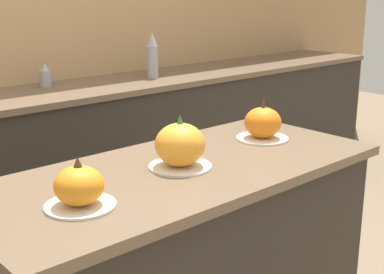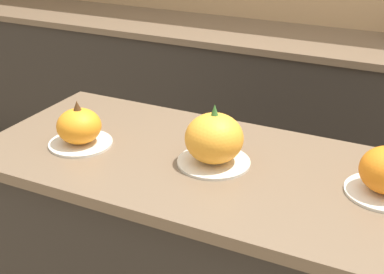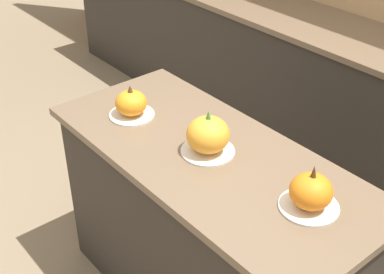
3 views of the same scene
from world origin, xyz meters
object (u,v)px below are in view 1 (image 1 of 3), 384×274
Objects in this scene: bottle_short at (45,76)px; bottle_tall at (152,56)px; pumpkin_cake_left at (79,188)px; pumpkin_cake_center at (180,146)px; pumpkin_cake_right at (263,124)px.

bottle_tall is at bearing -14.60° from bottle_short.
bottle_tall is at bearing 46.09° from pumpkin_cake_left.
pumpkin_cake_left is 0.44m from pumpkin_cake_center.
pumpkin_cake_right is 0.73× the size of bottle_tall.
pumpkin_cake_center is 1.03× the size of pumpkin_cake_right.
pumpkin_cake_left is 0.92m from pumpkin_cake_right.
pumpkin_cake_right is (0.48, 0.05, -0.01)m from pumpkin_cake_center.
pumpkin_cake_center is at bearing 9.18° from pumpkin_cake_left.
pumpkin_cake_right is 1.51m from bottle_short.
bottle_short is at bearing 165.40° from bottle_tall.
pumpkin_cake_left is at bearing -172.78° from pumpkin_cake_right.
pumpkin_cake_center is at bearing -124.81° from bottle_tall.
pumpkin_cake_center reaches higher than bottle_short.
bottle_tall is at bearing 55.19° from pumpkin_cake_center.
pumpkin_cake_center reaches higher than pumpkin_cake_right.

